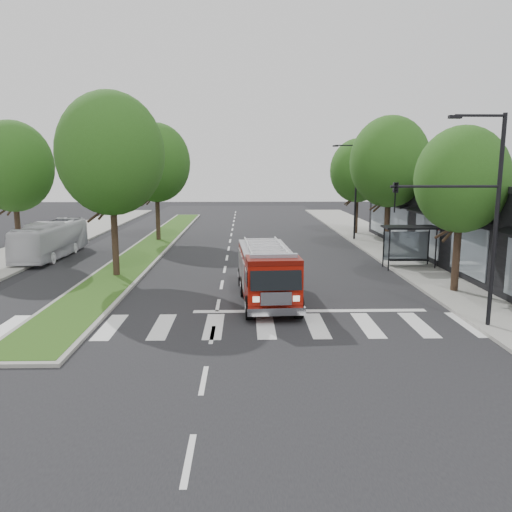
# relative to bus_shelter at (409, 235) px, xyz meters

# --- Properties ---
(ground) EXTENTS (140.00, 140.00, 0.00)m
(ground) POSITION_rel_bus_shelter_xyz_m (-11.20, -8.15, -2.04)
(ground) COLOR black
(ground) RESTS_ON ground
(sidewalk_right) EXTENTS (5.00, 80.00, 0.15)m
(sidewalk_right) POSITION_rel_bus_shelter_xyz_m (1.30, 1.85, -1.96)
(sidewalk_right) COLOR gray
(sidewalk_right) RESTS_ON ground
(median) EXTENTS (3.00, 50.00, 0.15)m
(median) POSITION_rel_bus_shelter_xyz_m (-17.20, 9.85, -1.96)
(median) COLOR gray
(median) RESTS_ON ground
(storefront_row) EXTENTS (8.00, 30.00, 5.00)m
(storefront_row) POSITION_rel_bus_shelter_xyz_m (5.80, 1.85, 0.46)
(storefront_row) COLOR black
(storefront_row) RESTS_ON ground
(bus_shelter) EXTENTS (3.20, 1.60, 2.61)m
(bus_shelter) POSITION_rel_bus_shelter_xyz_m (0.00, 0.00, 0.00)
(bus_shelter) COLOR black
(bus_shelter) RESTS_ON ground
(tree_right_near) EXTENTS (4.40, 4.40, 8.05)m
(tree_right_near) POSITION_rel_bus_shelter_xyz_m (0.30, -6.15, 3.47)
(tree_right_near) COLOR black
(tree_right_near) RESTS_ON ground
(tree_right_mid) EXTENTS (5.60, 5.60, 9.72)m
(tree_right_mid) POSITION_rel_bus_shelter_xyz_m (0.30, 5.85, 4.45)
(tree_right_mid) COLOR black
(tree_right_mid) RESTS_ON ground
(tree_right_far) EXTENTS (5.00, 5.00, 8.73)m
(tree_right_far) POSITION_rel_bus_shelter_xyz_m (0.30, 15.85, 3.80)
(tree_right_far) COLOR black
(tree_right_far) RESTS_ON ground
(tree_median_near) EXTENTS (5.80, 5.80, 10.16)m
(tree_median_near) POSITION_rel_bus_shelter_xyz_m (-17.20, -2.15, 4.77)
(tree_median_near) COLOR black
(tree_median_near) RESTS_ON ground
(tree_median_far) EXTENTS (5.60, 5.60, 9.72)m
(tree_median_far) POSITION_rel_bus_shelter_xyz_m (-17.20, 11.85, 4.45)
(tree_median_far) COLOR black
(tree_median_far) RESTS_ON ground
(tree_left_mid) EXTENTS (5.20, 5.20, 9.16)m
(tree_left_mid) POSITION_rel_bus_shelter_xyz_m (-25.20, 3.85, 4.12)
(tree_left_mid) COLOR black
(tree_left_mid) RESTS_ON ground
(streetlight_right_near) EXTENTS (4.08, 0.22, 8.00)m
(streetlight_right_near) POSITION_rel_bus_shelter_xyz_m (-1.59, -11.65, 2.63)
(streetlight_right_near) COLOR black
(streetlight_right_near) RESTS_ON ground
(streetlight_right_far) EXTENTS (2.11, 0.20, 8.00)m
(streetlight_right_far) POSITION_rel_bus_shelter_xyz_m (-0.85, 11.85, 2.44)
(streetlight_right_far) COLOR black
(streetlight_right_far) RESTS_ON ground
(fire_engine) EXTENTS (2.74, 7.73, 2.64)m
(fire_engine) POSITION_rel_bus_shelter_xyz_m (-8.98, -7.25, -0.77)
(fire_engine) COLOR #570A04
(fire_engine) RESTS_ON ground
(city_bus) EXTENTS (2.20, 8.92, 2.48)m
(city_bus) POSITION_rel_bus_shelter_xyz_m (-23.20, 4.29, -0.80)
(city_bus) COLOR silver
(city_bus) RESTS_ON ground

